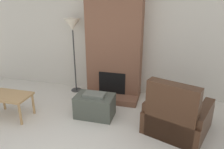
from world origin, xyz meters
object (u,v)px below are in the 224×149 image
at_px(ottoman, 95,106).
at_px(floor_lamp_left, 72,28).
at_px(side_table, 10,98).
at_px(armchair, 176,117).

relative_size(ottoman, floor_lamp_left, 0.42).
xyz_separation_m(ottoman, side_table, (-1.53, -0.42, 0.17)).
relative_size(ottoman, armchair, 0.59).
distance_m(side_table, floor_lamp_left, 1.94).
relative_size(armchair, floor_lamp_left, 0.71).
bearing_deg(armchair, side_table, 25.67).
height_order(armchair, side_table, armchair).
relative_size(armchair, side_table, 1.60).
bearing_deg(side_table, ottoman, 15.48).
distance_m(ottoman, armchair, 1.49).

